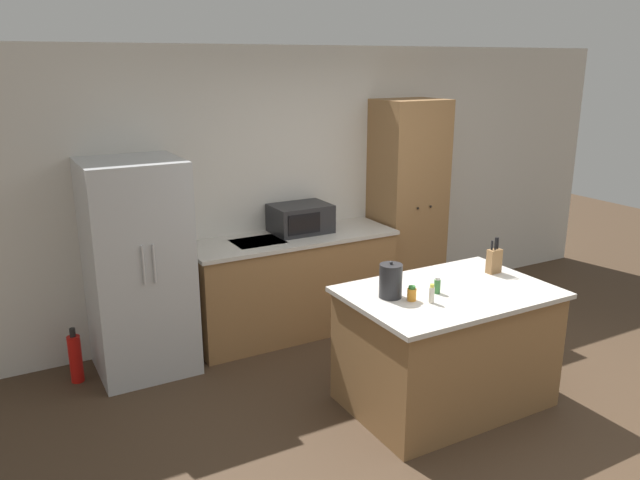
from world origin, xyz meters
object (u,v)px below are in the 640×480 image
object	(u,v)px
kettle	(391,281)
knife_block	(494,260)
spice_bottle_short_red	(437,286)
microwave	(301,218)
spice_bottle_tall_dark	(412,294)
refrigerator	(138,268)
pantry_cabinet	(407,206)
fire_extinguisher	(76,358)
spice_bottle_amber_oil	(432,294)

from	to	relation	value
kettle	knife_block	bearing A→B (deg)	1.82
knife_block	kettle	xyz separation A→B (m)	(-0.99, -0.03, 0.02)
knife_block	spice_bottle_short_red	bearing A→B (deg)	-168.83
microwave	kettle	distance (m)	1.69
knife_block	spice_bottle_tall_dark	bearing A→B (deg)	-170.24
refrigerator	spice_bottle_short_red	xyz separation A→B (m)	(1.70, -1.64, 0.07)
pantry_cabinet	spice_bottle_short_red	bearing A→B (deg)	-120.66
microwave	fire_extinguisher	distance (m)	2.25
spice_bottle_amber_oil	kettle	world-z (taller)	kettle
microwave	spice_bottle_tall_dark	bearing A→B (deg)	-92.56
microwave	spice_bottle_tall_dark	world-z (taller)	microwave
knife_block	kettle	distance (m)	0.99
pantry_cabinet	knife_block	xyz separation A→B (m)	(-0.36, -1.60, -0.06)
spice_bottle_tall_dark	spice_bottle_short_red	size ratio (longest dim) A/B	0.87
refrigerator	spice_bottle_short_red	size ratio (longest dim) A/B	14.44
knife_block	spice_bottle_amber_oil	world-z (taller)	knife_block
fire_extinguisher	spice_bottle_amber_oil	bearing A→B (deg)	-40.47
spice_bottle_tall_dark	kettle	distance (m)	0.17
refrigerator	pantry_cabinet	distance (m)	2.73
refrigerator	spice_bottle_short_red	distance (m)	2.36
microwave	kettle	bearing A→B (deg)	-95.83
refrigerator	pantry_cabinet	bearing A→B (deg)	1.94
knife_block	spice_bottle_tall_dark	world-z (taller)	knife_block
spice_bottle_short_red	spice_bottle_amber_oil	distance (m)	0.19
kettle	fire_extinguisher	distance (m)	2.59
kettle	fire_extinguisher	world-z (taller)	kettle
fire_extinguisher	knife_block	bearing A→B (deg)	-27.77
pantry_cabinet	fire_extinguisher	distance (m)	3.37
refrigerator	pantry_cabinet	world-z (taller)	pantry_cabinet
knife_block	spice_bottle_tall_dark	xyz separation A→B (m)	(-0.90, -0.16, -0.05)
pantry_cabinet	kettle	size ratio (longest dim) A/B	8.03
spice_bottle_tall_dark	spice_bottle_short_red	bearing A→B (deg)	5.84
spice_bottle_short_red	kettle	xyz separation A→B (m)	(-0.33, 0.10, 0.06)
microwave	spice_bottle_short_red	size ratio (longest dim) A/B	4.41
spice_bottle_amber_oil	fire_extinguisher	bearing A→B (deg)	139.53
knife_block	spice_bottle_short_red	size ratio (longest dim) A/B	2.36
microwave	refrigerator	bearing A→B (deg)	-174.77
refrigerator	pantry_cabinet	size ratio (longest dim) A/B	0.83
spice_bottle_amber_oil	kettle	xyz separation A→B (m)	(-0.18, 0.22, 0.06)
spice_bottle_short_red	microwave	bearing A→B (deg)	95.17
spice_bottle_amber_oil	fire_extinguisher	world-z (taller)	spice_bottle_amber_oil
microwave	fire_extinguisher	bearing A→B (deg)	-176.73
fire_extinguisher	spice_bottle_tall_dark	bearing A→B (deg)	-40.11
kettle	fire_extinguisher	size ratio (longest dim) A/B	0.57
spice_bottle_amber_oil	kettle	distance (m)	0.29
refrigerator	fire_extinguisher	world-z (taller)	refrigerator
spice_bottle_short_red	kettle	distance (m)	0.35
spice_bottle_tall_dark	spice_bottle_amber_oil	xyz separation A→B (m)	(0.09, -0.10, 0.01)
knife_block	fire_extinguisher	distance (m)	3.37
refrigerator	microwave	xyz separation A→B (m)	(1.54, 0.14, 0.19)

